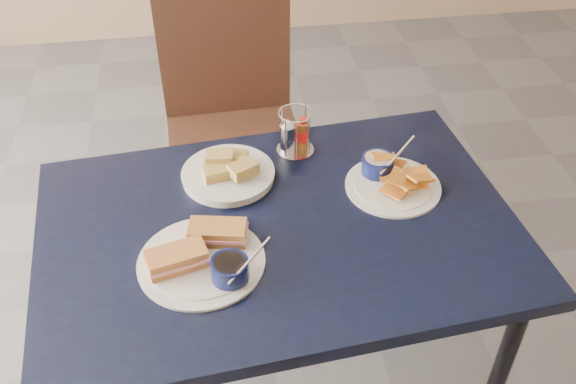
{
  "coord_description": "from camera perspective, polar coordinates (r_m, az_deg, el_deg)",
  "views": [
    {
      "loc": [
        -0.14,
        -1.36,
        1.87
      ],
      "look_at": [
        0.04,
        -0.12,
        0.82
      ],
      "focal_mm": 40.0,
      "sensor_mm": 36.0,
      "label": 1
    }
  ],
  "objects": [
    {
      "name": "condiment_caddy",
      "position": [
        1.86,
        0.52,
        5.1
      ],
      "size": [
        0.11,
        0.11,
        0.14
      ],
      "color": "silver",
      "rests_on": "dining_table"
    },
    {
      "name": "bread_basket",
      "position": [
        1.78,
        -5.33,
        1.75
      ],
      "size": [
        0.25,
        0.25,
        0.07
      ],
      "color": "white",
      "rests_on": "dining_table"
    },
    {
      "name": "plantain_plate",
      "position": [
        1.78,
        8.98,
        1.3
      ],
      "size": [
        0.26,
        0.26,
        0.12
      ],
      "color": "white",
      "rests_on": "dining_table"
    },
    {
      "name": "ground",
      "position": [
        2.31,
        -1.42,
        -13.86
      ],
      "size": [
        6.0,
        6.0,
        0.0
      ],
      "primitive_type": "plane",
      "color": "#56565B",
      "rests_on": "ground"
    },
    {
      "name": "dining_table",
      "position": [
        1.69,
        -0.81,
        -4.49
      ],
      "size": [
        1.28,
        0.92,
        0.75
      ],
      "color": "black",
      "rests_on": "ground"
    },
    {
      "name": "sandwich_plate",
      "position": [
        1.54,
        -7.41,
        -5.62
      ],
      "size": [
        0.32,
        0.31,
        0.12
      ],
      "color": "white",
      "rests_on": "dining_table"
    },
    {
      "name": "chair_far",
      "position": [
        2.4,
        -5.0,
        7.39
      ],
      "size": [
        0.5,
        0.48,
        1.01
      ],
      "color": "black",
      "rests_on": "ground"
    }
  ]
}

